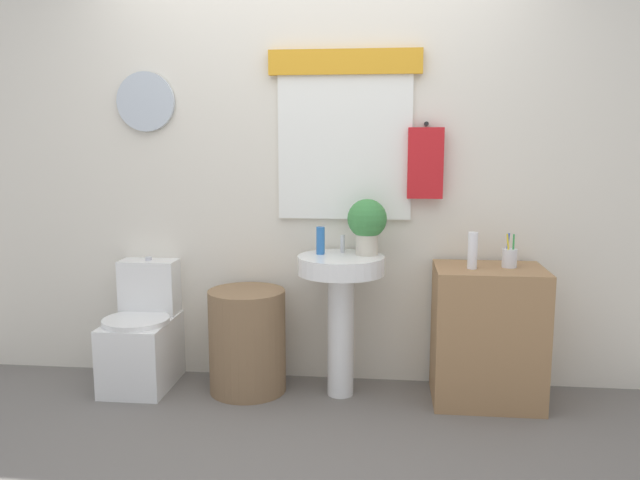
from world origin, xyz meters
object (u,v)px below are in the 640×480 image
object	(u,v)px
toilet	(143,338)
toothbrush_cup	(509,258)
soap_bottle	(321,241)
lotion_bottle	(473,250)
pedestal_sink	(341,293)
wooden_cabinet	(487,335)
laundry_hamper	(247,341)
potted_plant	(367,222)

from	to	relation	value
toilet	toothbrush_cup	bearing A→B (deg)	-0.35
toilet	soap_bottle	distance (m)	1.21
toilet	lotion_bottle	size ratio (longest dim) A/B	3.75
pedestal_sink	lotion_bottle	xyz separation A→B (m)	(0.71, -0.04, 0.26)
wooden_cabinet	lotion_bottle	xyz separation A→B (m)	(-0.10, -0.04, 0.48)
laundry_hamper	toothbrush_cup	xyz separation A→B (m)	(1.45, 0.02, 0.51)
toilet	potted_plant	bearing A→B (deg)	1.19
wooden_cabinet	potted_plant	bearing A→B (deg)	174.90
toilet	soap_bottle	xyz separation A→B (m)	(1.05, 0.02, 0.60)
pedestal_sink	laundry_hamper	bearing A→B (deg)	180.00
lotion_bottle	soap_bottle	bearing A→B (deg)	173.80
laundry_hamper	pedestal_sink	world-z (taller)	pedestal_sink
soap_bottle	toothbrush_cup	distance (m)	1.04
pedestal_sink	soap_bottle	distance (m)	0.32
laundry_hamper	lotion_bottle	distance (m)	1.37
soap_bottle	laundry_hamper	bearing A→B (deg)	-173.20
pedestal_sink	potted_plant	distance (m)	0.42
pedestal_sink	toothbrush_cup	world-z (taller)	toothbrush_cup
toilet	laundry_hamper	bearing A→B (deg)	-2.94
pedestal_sink	lotion_bottle	world-z (taller)	lotion_bottle
laundry_hamper	pedestal_sink	bearing A→B (deg)	-0.00
wooden_cabinet	toothbrush_cup	bearing A→B (deg)	10.93
laundry_hamper	toilet	bearing A→B (deg)	177.06
toilet	potted_plant	world-z (taller)	potted_plant
wooden_cabinet	soap_bottle	xyz separation A→B (m)	(-0.93, 0.05, 0.50)
toilet	lotion_bottle	world-z (taller)	lotion_bottle
toilet	soap_bottle	size ratio (longest dim) A/B	4.82
laundry_hamper	wooden_cabinet	xyz separation A→B (m)	(1.35, 0.00, 0.08)
wooden_cabinet	toothbrush_cup	xyz separation A→B (m)	(0.10, 0.02, 0.43)
lotion_bottle	potted_plant	bearing A→B (deg)	170.03
lotion_bottle	toothbrush_cup	size ratio (longest dim) A/B	1.07
toilet	potted_plant	distance (m)	1.49
toothbrush_cup	laundry_hamper	bearing A→B (deg)	-179.22
laundry_hamper	potted_plant	bearing A→B (deg)	5.05
pedestal_sink	lotion_bottle	size ratio (longest dim) A/B	4.05
laundry_hamper	pedestal_sink	size ratio (longest dim) A/B	0.74
laundry_hamper	wooden_cabinet	size ratio (longest dim) A/B	0.79
pedestal_sink	wooden_cabinet	distance (m)	0.84
potted_plant	lotion_bottle	xyz separation A→B (m)	(0.57, -0.10, -0.13)
laundry_hamper	potted_plant	xyz separation A→B (m)	(0.68, 0.06, 0.69)
pedestal_sink	lotion_bottle	bearing A→B (deg)	-3.23
toilet	pedestal_sink	distance (m)	1.21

